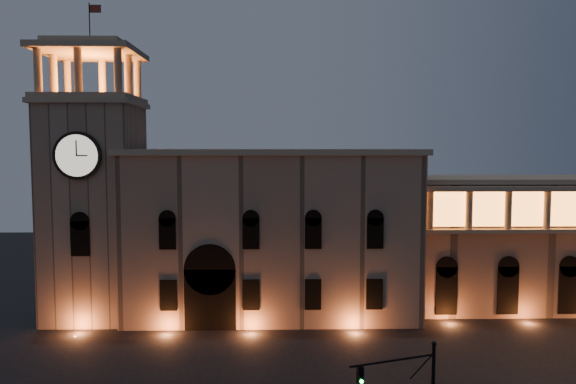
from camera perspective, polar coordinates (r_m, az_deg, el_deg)
name	(u,v)px	position (r m, az deg, el deg)	size (l,w,h in m)	color
government_building	(271,232)	(60.15, -1.69, -4.06)	(30.80, 12.80, 17.60)	#91755F
clock_tower	(94,198)	(61.72, -19.08, -0.60)	(9.80, 9.80, 32.40)	#91755F
colonnade_wing	(575,241)	(70.83, 27.17, -4.43)	(40.60, 11.50, 14.50)	#8B7059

